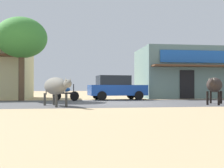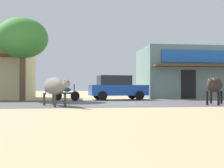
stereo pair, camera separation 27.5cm
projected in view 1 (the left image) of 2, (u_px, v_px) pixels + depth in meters
ground at (118, 103)px, 14.70m from camera, size 80.00×80.00×0.00m
asphalt_road at (118, 103)px, 14.70m from camera, size 72.00×6.53×0.00m
storefront_right_club at (189, 73)px, 22.31m from camera, size 8.16×5.69×3.98m
roadside_tree at (22, 38)px, 17.19m from camera, size 3.21×3.21×5.30m
parked_hatchback_car at (116, 87)px, 18.42m from camera, size 4.05×2.15×1.64m
parked_motorcycle at (66, 93)px, 17.21m from camera, size 1.70×0.93×1.05m
cow_near_brown at (56, 86)px, 12.30m from camera, size 1.61×2.65×1.32m
cow_far_dark at (214, 85)px, 13.58m from camera, size 1.92×2.50×1.35m
pedestrian_by_shop at (190, 86)px, 20.31m from camera, size 0.37×0.61×1.61m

